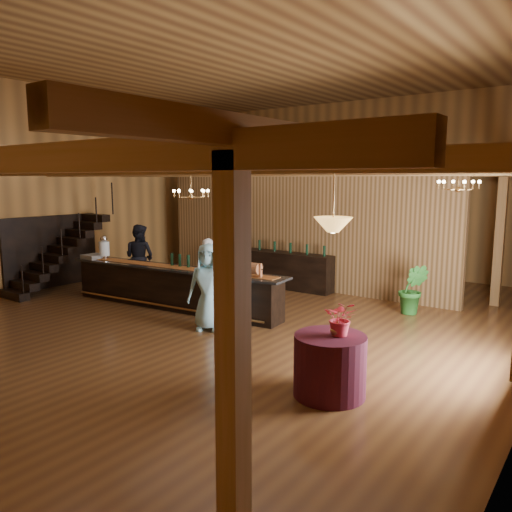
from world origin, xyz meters
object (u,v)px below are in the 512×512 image
Objects in this scene: tasting_bar at (173,287)px; round_table at (330,366)px; staff_second at (140,257)px; floor_plant at (413,289)px; beverage_dispenser at (104,248)px; chandelier_left at (191,193)px; raffle_drum at (255,269)px; pendant_lamp at (333,224)px; bartender at (209,271)px; chandelier_right at (458,185)px; guest at (209,287)px; backbar_shelf at (275,269)px.

round_table is (5.22, -2.11, -0.06)m from tasting_bar.
staff_second is 1.57× the size of floor_plant.
beverage_dispenser is at bearing 165.55° from round_table.
chandelier_left is 0.45× the size of staff_second.
tasting_bar is 17.37× the size of raffle_drum.
staff_second reaches higher than tasting_bar.
pendant_lamp is at bearing -83.92° from floor_plant.
chandelier_left and pendant_lamp have the same top height.
chandelier_left is 3.24m from staff_second.
chandelier_left is 1.97m from bartender.
floor_plant is (-0.97, 0.53, -2.32)m from chandelier_right.
raffle_drum is 2.37m from chandelier_left.
pendant_lamp reaches higher than raffle_drum.
beverage_dispenser reaches higher than floor_plant.
floor_plant is (4.28, 2.02, -0.23)m from bartender.
beverage_dispenser is 0.37× the size of bartender.
guest is (1.36, -0.97, -1.81)m from chandelier_left.
chandelier_right is (5.67, 2.26, 2.40)m from tasting_bar.
backbar_shelf is at bearing 51.59° from beverage_dispenser.
pendant_lamp reaches higher than beverage_dispenser.
chandelier_right is 0.50× the size of bartender.
floor_plant is (6.99, 2.96, -0.69)m from beverage_dispenser.
chandelier_right reaches higher than raffle_drum.
floor_plant is (6.87, 1.92, -0.32)m from staff_second.
raffle_drum is 0.38× the size of pendant_lamp.
backbar_shelf reaches higher than round_table.
round_table is 1.97m from pendant_lamp.
chandelier_right is 8.21m from staff_second.
chandelier_right reaches higher than beverage_dispenser.
raffle_drum is 3.95m from pendant_lamp.
floor_plant is (-0.52, 4.90, 0.14)m from round_table.
chandelier_left is at bearing 154.06° from staff_second.
beverage_dispenser is at bearing 72.06° from staff_second.
chandelier_right is 0.45× the size of staff_second.
chandelier_left reaches higher than staff_second.
chandelier_right is (5.23, 2.06, 0.21)m from chandelier_left.
guest reaches higher than bartender.
chandelier_left is 5.42m from floor_plant.
chandelier_right is at bearing 16.97° from beverage_dispenser.
chandelier_left is at bearing -92.61° from backbar_shelf.
chandelier_left is 5.31m from pendant_lamp.
pendant_lamp is 0.50× the size of staff_second.
chandelier_left is 2.46m from guest.
backbar_shelf is at bearing 130.29° from pendant_lamp.
chandelier_left is 0.46× the size of guest.
round_table is 0.57× the size of guest.
bartender is at bearing 108.53° from guest.
round_table is at bearing -27.43° from tasting_bar.
floor_plant is at bearing -175.84° from staff_second.
chandelier_right is at bearing 31.40° from raffle_drum.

